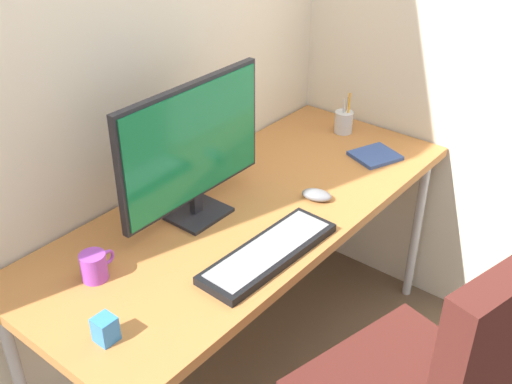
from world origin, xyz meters
TOP-DOWN VIEW (x-y plane):
  - ground_plane at (0.00, 0.00)m, footprint 8.00×8.00m
  - desk at (0.00, 0.00)m, footprint 1.62×0.67m
  - monitor at (-0.14, 0.10)m, footprint 0.58×0.15m
  - keyboard at (-0.17, -0.22)m, footprint 0.48×0.17m
  - mouse at (0.18, -0.15)m, footprint 0.09×0.12m
  - pen_holder at (0.68, 0.06)m, footprint 0.07×0.07m
  - notebook at (0.56, -0.15)m, footprint 0.20×0.19m
  - coffee_mug at (-0.56, 0.09)m, footprint 0.11×0.07m
  - desk_clamp_accessory at (-0.69, -0.12)m, footprint 0.05×0.05m

SIDE VIEW (x-z plane):
  - ground_plane at x=0.00m, z-range 0.00..0.00m
  - desk at x=0.00m, z-range 0.31..1.03m
  - notebook at x=0.56m, z-range 0.72..0.74m
  - keyboard at x=-0.17m, z-range 0.72..0.75m
  - mouse at x=0.18m, z-range 0.72..0.76m
  - desk_clamp_accessory at x=-0.69m, z-range 0.72..0.79m
  - coffee_mug at x=-0.56m, z-range 0.72..0.81m
  - pen_holder at x=0.68m, z-range 0.68..0.85m
  - monitor at x=-0.14m, z-range 0.74..1.19m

